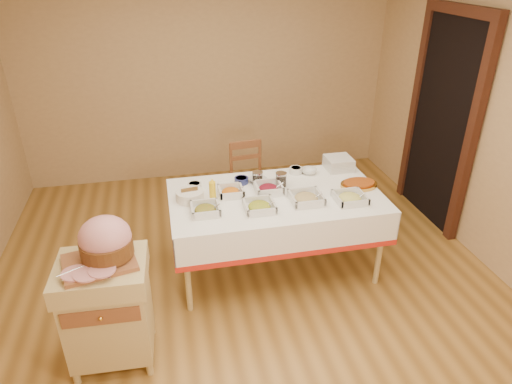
# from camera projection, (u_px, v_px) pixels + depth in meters

# --- Properties ---
(room_shell) EXTENTS (5.00, 5.00, 5.00)m
(room_shell) POSITION_uv_depth(u_px,v_px,m) (248.00, 153.00, 3.36)
(room_shell) COLOR olive
(room_shell) RESTS_ON ground
(doorway) EXTENTS (0.09, 1.10, 2.20)m
(doorway) POSITION_uv_depth(u_px,v_px,m) (443.00, 119.00, 4.64)
(doorway) COLOR black
(doorway) RESTS_ON ground
(dining_table) EXTENTS (1.82, 1.02, 0.76)m
(dining_table) POSITION_uv_depth(u_px,v_px,m) (275.00, 211.00, 4.00)
(dining_table) COLOR tan
(dining_table) RESTS_ON ground
(butcher_cart) EXTENTS (0.61, 0.51, 0.82)m
(butcher_cart) POSITION_uv_depth(u_px,v_px,m) (108.00, 307.00, 3.10)
(butcher_cart) COLOR tan
(butcher_cart) RESTS_ON ground
(dining_chair) EXTENTS (0.42, 0.40, 0.85)m
(dining_chair) POSITION_uv_depth(u_px,v_px,m) (249.00, 181.00, 4.90)
(dining_chair) COLOR brown
(dining_chair) RESTS_ON ground
(ham_on_board) EXTENTS (0.47, 0.45, 0.31)m
(ham_on_board) POSITION_uv_depth(u_px,v_px,m) (105.00, 243.00, 2.91)
(ham_on_board) COLOR brown
(ham_on_board) RESTS_ON butcher_cart
(serving_dish_a) EXTENTS (0.23, 0.23, 0.10)m
(serving_dish_a) POSITION_uv_depth(u_px,v_px,m) (205.00, 209.00, 3.64)
(serving_dish_a) COLOR silver
(serving_dish_a) RESTS_ON dining_table
(serving_dish_b) EXTENTS (0.24, 0.24, 0.10)m
(serving_dish_b) POSITION_uv_depth(u_px,v_px,m) (259.00, 206.00, 3.68)
(serving_dish_b) COLOR silver
(serving_dish_b) RESTS_ON dining_table
(serving_dish_c) EXTENTS (0.26, 0.26, 0.11)m
(serving_dish_c) POSITION_uv_depth(u_px,v_px,m) (306.00, 198.00, 3.80)
(serving_dish_c) COLOR silver
(serving_dish_c) RESTS_ON dining_table
(serving_dish_d) EXTENTS (0.25, 0.25, 0.09)m
(serving_dish_d) POSITION_uv_depth(u_px,v_px,m) (350.00, 198.00, 3.81)
(serving_dish_d) COLOR silver
(serving_dish_d) RESTS_ON dining_table
(serving_dish_e) EXTENTS (0.22, 0.21, 0.10)m
(serving_dish_e) POSITION_uv_depth(u_px,v_px,m) (231.00, 192.00, 3.91)
(serving_dish_e) COLOR silver
(serving_dish_e) RESTS_ON dining_table
(serving_dish_f) EXTENTS (0.24, 0.23, 0.11)m
(serving_dish_f) POSITION_uv_depth(u_px,v_px,m) (269.00, 188.00, 3.95)
(serving_dish_f) COLOR silver
(serving_dish_f) RESTS_ON dining_table
(small_bowl_left) EXTENTS (0.12, 0.12, 0.06)m
(small_bowl_left) POSITION_uv_depth(u_px,v_px,m) (195.00, 186.00, 4.01)
(small_bowl_left) COLOR silver
(small_bowl_left) RESTS_ON dining_table
(small_bowl_mid) EXTENTS (0.13, 0.13, 0.05)m
(small_bowl_mid) POSITION_uv_depth(u_px,v_px,m) (241.00, 180.00, 4.11)
(small_bowl_mid) COLOR navy
(small_bowl_mid) RESTS_ON dining_table
(small_bowl_right) EXTENTS (0.12, 0.12, 0.06)m
(small_bowl_right) POSITION_uv_depth(u_px,v_px,m) (296.00, 170.00, 4.30)
(small_bowl_right) COLOR silver
(small_bowl_right) RESTS_ON dining_table
(bowl_white_imported) EXTENTS (0.22, 0.22, 0.04)m
(bowl_white_imported) POSITION_uv_depth(u_px,v_px,m) (258.00, 180.00, 4.13)
(bowl_white_imported) COLOR silver
(bowl_white_imported) RESTS_ON dining_table
(bowl_small_imported) EXTENTS (0.17, 0.17, 0.05)m
(bowl_small_imported) POSITION_uv_depth(u_px,v_px,m) (309.00, 171.00, 4.30)
(bowl_small_imported) COLOR silver
(bowl_small_imported) RESTS_ON dining_table
(preserve_jar_left) EXTENTS (0.10, 0.10, 0.12)m
(preserve_jar_left) POSITION_uv_depth(u_px,v_px,m) (258.00, 179.00, 4.07)
(preserve_jar_left) COLOR silver
(preserve_jar_left) RESTS_ON dining_table
(preserve_jar_right) EXTENTS (0.10, 0.10, 0.13)m
(preserve_jar_right) POSITION_uv_depth(u_px,v_px,m) (281.00, 180.00, 4.05)
(preserve_jar_right) COLOR silver
(preserve_jar_right) RESTS_ON dining_table
(mustard_bottle) EXTENTS (0.06, 0.06, 0.18)m
(mustard_bottle) POSITION_uv_depth(u_px,v_px,m) (212.00, 189.00, 3.85)
(mustard_bottle) COLOR gold
(mustard_bottle) RESTS_ON dining_table
(bread_basket) EXTENTS (0.23, 0.23, 0.10)m
(bread_basket) POSITION_uv_depth(u_px,v_px,m) (190.00, 195.00, 3.82)
(bread_basket) COLOR silver
(bread_basket) RESTS_ON dining_table
(plate_stack) EXTENTS (0.24, 0.24, 0.12)m
(plate_stack) POSITION_uv_depth(u_px,v_px,m) (338.00, 163.00, 4.37)
(plate_stack) COLOR silver
(plate_stack) RESTS_ON dining_table
(brass_platter) EXTENTS (0.33, 0.24, 0.04)m
(brass_platter) POSITION_uv_depth(u_px,v_px,m) (359.00, 184.00, 4.06)
(brass_platter) COLOR gold
(brass_platter) RESTS_ON dining_table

